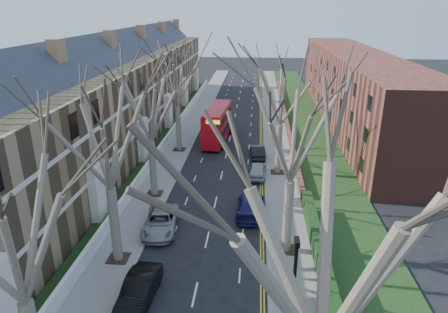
# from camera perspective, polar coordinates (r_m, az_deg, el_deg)

# --- Properties ---
(pavement_left) EXTENTS (3.00, 102.00, 0.12)m
(pavement_left) POSITION_cam_1_polar(r_m,az_deg,el_deg) (58.30, -4.66, 4.61)
(pavement_left) COLOR slate
(pavement_left) RESTS_ON ground
(pavement_right) EXTENTS (3.00, 102.00, 0.12)m
(pavement_right) POSITION_cam_1_polar(r_m,az_deg,el_deg) (57.60, 7.24, 4.31)
(pavement_right) COLOR slate
(pavement_right) RESTS_ON ground
(terrace_left) EXTENTS (9.70, 78.00, 13.60)m
(terrace_left) POSITION_cam_1_polar(r_m,az_deg,el_deg) (51.32, -14.83, 8.06)
(terrace_left) COLOR olive
(terrace_left) RESTS_ON ground
(flats_right) EXTENTS (13.97, 54.00, 10.00)m
(flats_right) POSITION_cam_1_polar(r_m,az_deg,el_deg) (61.90, 18.12, 9.30)
(flats_right) COLOR brown
(flats_right) RESTS_ON ground
(wall_hedge_right) EXTENTS (0.70, 24.00, 1.80)m
(wall_hedge_right) POSITION_cam_1_polar(r_m,az_deg,el_deg) (24.06, 14.86, -18.95)
(wall_hedge_right) COLOR brown
(wall_hedge_right) RESTS_ON ground
(front_wall_left) EXTENTS (0.30, 78.00, 1.00)m
(front_wall_left) POSITION_cam_1_polar(r_m,az_deg,el_deg) (50.94, -7.94, 2.73)
(front_wall_left) COLOR white
(front_wall_left) RESTS_ON ground
(grass_verge_right) EXTENTS (6.00, 102.00, 0.06)m
(grass_verge_right) POSITION_cam_1_polar(r_m,az_deg,el_deg) (57.95, 11.70, 4.23)
(grass_verge_right) COLOR #1A3613
(grass_verge_right) RESTS_ON ground
(tree_left_near) EXTENTS (9.80, 9.80, 13.73)m
(tree_left_near) POSITION_cam_1_polar(r_m,az_deg,el_deg) (16.88, -28.64, -7.62)
(tree_left_near) COLOR #766754
(tree_left_near) RESTS_ON ground
(tree_left_mid) EXTENTS (10.50, 10.50, 14.71)m
(tree_left_mid) POSITION_cam_1_polar(r_m,az_deg,el_deg) (24.91, -16.81, 4.34)
(tree_left_mid) COLOR #766754
(tree_left_mid) RESTS_ON ground
(tree_left_far) EXTENTS (10.15, 10.15, 14.22)m
(tree_left_far) POSITION_cam_1_polar(r_m,az_deg,el_deg) (34.20, -10.82, 8.62)
(tree_left_far) COLOR #766754
(tree_left_far) RESTS_ON ground
(tree_left_dist) EXTENTS (10.50, 10.50, 14.71)m
(tree_left_dist) POSITION_cam_1_polar(r_m,az_deg,el_deg) (45.63, -6.88, 12.23)
(tree_left_dist) COLOR #766754
(tree_left_dist) RESTS_ON ground
(tree_right_near) EXTENTS (10.85, 10.85, 15.20)m
(tree_right_near) POSITION_cam_1_polar(r_m,az_deg,el_deg) (12.27, 15.29, -11.35)
(tree_right_near) COLOR #766754
(tree_right_near) RESTS_ON ground
(tree_right_mid) EXTENTS (10.50, 10.50, 14.71)m
(tree_right_mid) POSITION_cam_1_polar(r_m,az_deg,el_deg) (25.23, 9.96, 5.13)
(tree_right_mid) COLOR #766754
(tree_right_mid) RESTS_ON ground
(tree_right_far) EXTENTS (10.15, 10.15, 14.22)m
(tree_right_far) POSITION_cam_1_polar(r_m,az_deg,el_deg) (38.92, 8.28, 10.23)
(tree_right_far) COLOR #766754
(tree_right_far) RESTS_ON ground
(double_decker_bus) EXTENTS (3.11, 10.16, 4.23)m
(double_decker_bus) POSITION_cam_1_polar(r_m,az_deg,el_deg) (50.56, -0.94, 4.51)
(double_decker_bus) COLOR #B20C12
(double_decker_bus) RESTS_ON ground
(car_left_mid) EXTENTS (1.85, 4.75, 1.54)m
(car_left_mid) POSITION_cam_1_polar(r_m,az_deg,el_deg) (24.91, -12.04, -18.12)
(car_left_mid) COLOR black
(car_left_mid) RESTS_ON ground
(car_left_far) EXTENTS (2.86, 5.48, 1.47)m
(car_left_far) POSITION_cam_1_polar(r_m,az_deg,el_deg) (31.34, -9.01, -9.13)
(car_left_far) COLOR gray
(car_left_far) RESTS_ON ground
(car_right_near) EXTENTS (2.31, 5.36, 1.54)m
(car_right_near) POSITION_cam_1_polar(r_m,az_deg,el_deg) (33.23, 3.77, -7.00)
(car_right_near) COLOR navy
(car_right_near) RESTS_ON ground
(car_right_mid) EXTENTS (1.93, 4.33, 1.45)m
(car_right_mid) POSITION_cam_1_polar(r_m,az_deg,el_deg) (40.34, 4.83, -1.91)
(car_right_mid) COLOR #9FA3A8
(car_right_mid) RESTS_ON ground
(car_right_far) EXTENTS (1.90, 4.46, 1.43)m
(car_right_far) POSITION_cam_1_polar(r_m,az_deg,el_deg) (45.37, 4.80, 0.71)
(car_right_far) COLOR black
(car_right_far) RESTS_ON ground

